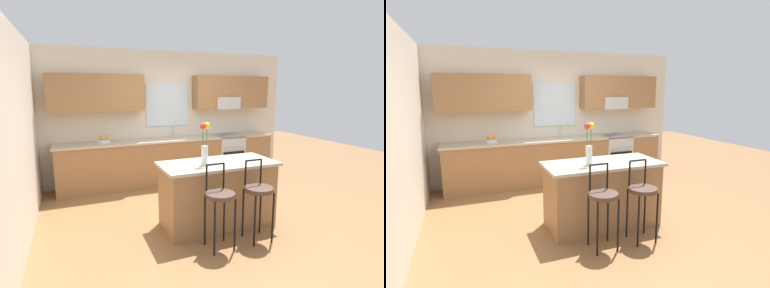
% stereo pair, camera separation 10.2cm
% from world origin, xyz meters
% --- Properties ---
extents(ground_plane, '(14.00, 14.00, 0.00)m').
position_xyz_m(ground_plane, '(0.00, 0.00, 0.00)').
color(ground_plane, olive).
extents(wall_left, '(0.12, 4.60, 2.70)m').
position_xyz_m(wall_left, '(-2.56, 0.30, 1.35)').
color(wall_left, beige).
rests_on(wall_left, ground).
extents(back_wall_assembly, '(5.60, 0.50, 2.70)m').
position_xyz_m(back_wall_assembly, '(0.02, 1.98, 1.51)').
color(back_wall_assembly, beige).
rests_on(back_wall_assembly, ground).
extents(counter_run, '(4.56, 0.64, 0.92)m').
position_xyz_m(counter_run, '(0.00, 1.70, 0.47)').
color(counter_run, '#996B42').
rests_on(counter_run, ground).
extents(sink_faucet, '(0.02, 0.13, 0.23)m').
position_xyz_m(sink_faucet, '(0.07, 1.84, 1.06)').
color(sink_faucet, '#B7BABC').
rests_on(sink_faucet, counter_run).
extents(oven_range, '(0.60, 0.64, 0.92)m').
position_xyz_m(oven_range, '(1.29, 1.68, 0.46)').
color(oven_range, '#B7BABC').
rests_on(oven_range, ground).
extents(kitchen_island, '(1.63, 0.76, 0.92)m').
position_xyz_m(kitchen_island, '(-0.06, -0.48, 0.46)').
color(kitchen_island, '#996B42').
rests_on(kitchen_island, ground).
extents(bar_stool_near, '(0.36, 0.36, 1.04)m').
position_xyz_m(bar_stool_near, '(-0.34, -1.07, 0.64)').
color(bar_stool_near, black).
rests_on(bar_stool_near, ground).
extents(bar_stool_middle, '(0.36, 0.36, 1.04)m').
position_xyz_m(bar_stool_middle, '(0.21, -1.07, 0.64)').
color(bar_stool_middle, black).
rests_on(bar_stool_middle, ground).
extents(flower_vase, '(0.14, 0.09, 0.58)m').
position_xyz_m(flower_vase, '(-0.29, -0.53, 1.20)').
color(flower_vase, silver).
rests_on(flower_vase, kitchen_island).
extents(fruit_bowl_oranges, '(0.24, 0.24, 0.13)m').
position_xyz_m(fruit_bowl_oranges, '(-1.36, 1.70, 0.96)').
color(fruit_bowl_oranges, silver).
rests_on(fruit_bowl_oranges, counter_run).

